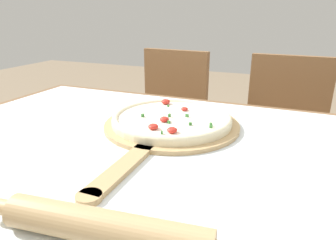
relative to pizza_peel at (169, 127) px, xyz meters
name	(u,v)px	position (x,y,z in m)	size (l,w,h in m)	color
dining_table	(143,175)	(-0.03, -0.11, -0.11)	(1.38, 0.96, 0.73)	brown
towel_cloth	(142,142)	(-0.03, -0.11, -0.01)	(1.30, 0.88, 0.00)	silver
pizza_peel	(169,127)	(0.00, 0.00, 0.00)	(0.41, 0.64, 0.01)	tan
pizza	(172,119)	(0.00, 0.02, 0.02)	(0.36, 0.36, 0.04)	beige
rolling_pin	(106,228)	(0.09, -0.47, 0.02)	(0.41, 0.09, 0.05)	tan
chair_left	(168,119)	(-0.28, 0.68, -0.24)	(0.44, 0.44, 0.87)	brown
chair_right	(282,135)	(0.32, 0.68, -0.24)	(0.41, 0.41, 0.87)	brown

